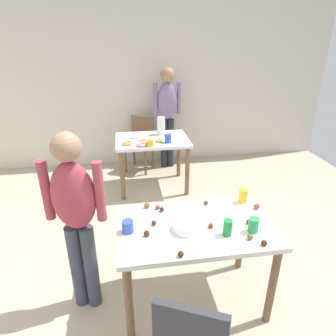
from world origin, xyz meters
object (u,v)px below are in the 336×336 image
Objects in this scene: dining_table_near at (195,237)px; chair_far_table at (141,140)px; soda_can at (228,228)px; pitcher_far at (161,126)px; mixing_bowl at (186,227)px; person_adult_far at (167,109)px; dining_table_far at (152,147)px; person_girl_near at (76,212)px.

chair_far_table is at bearing 94.52° from dining_table_near.
dining_table_near is 0.30m from soda_can.
dining_table_near is 4.63× the size of pitcher_far.
chair_far_table reaches higher than mixing_bowl.
chair_far_table is 0.66m from person_adult_far.
chair_far_table is 0.72m from pitcher_far.
soda_can is (0.28, -0.10, 0.03)m from mixing_bowl.
person_adult_far is 6.39× the size of pitcher_far.
dining_table_far is at bearing 97.66° from soda_can.
person_adult_far reaches higher than person_girl_near.
pitcher_far reaches higher than chair_far_table.
person_adult_far is 8.41× the size of mixing_bowl.
soda_can is 2.43m from pitcher_far.
person_girl_near reaches higher than chair_far_table.
pitcher_far is (0.27, -0.54, 0.38)m from chair_far_table.
person_girl_near is 7.73× the size of mixing_bowl.
mixing_bowl is (0.79, -0.15, -0.11)m from person_girl_near.
mixing_bowl is 0.76× the size of pitcher_far.
person_girl_near is (-0.77, -2.00, 0.26)m from dining_table_far.
person_girl_near is at bearing 173.59° from dining_table_near.
dining_table_far is 2.27m from soda_can.
dining_table_far is 5.19× the size of mixing_bowl.
soda_can is (-0.02, -2.97, -0.18)m from person_adult_far.
mixing_bowl is at bearing -149.48° from dining_table_near.
pitcher_far is (0.05, 2.27, 0.23)m from dining_table_near.
person_girl_near reaches higher than soda_can.
soda_can reaches higher than dining_table_far.
pitcher_far is at bearing 93.54° from soda_can.
mixing_bowl is 1.59× the size of soda_can.
chair_far_table is at bearing 116.54° from pitcher_far.
dining_table_near is 2.29m from pitcher_far.
person_adult_far reaches higher than dining_table_near.
dining_table_near is 1.17× the size of dining_table_far.
dining_table_near is 9.68× the size of soda_can.
soda_can is 0.48× the size of pitcher_far.
dining_table_near is 0.72× the size of person_adult_far.
mixing_bowl is 0.30m from soda_can.
person_girl_near is 1.10m from soda_can.
soda_can is at bearing -19.50° from mixing_bowl.
chair_far_table is at bearing 76.59° from person_girl_near.
dining_table_near is at bearing -85.48° from chair_far_table.
dining_table_far is at bearing 92.83° from dining_table_near.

